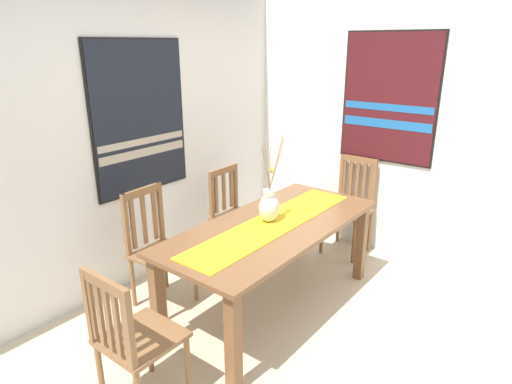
{
  "coord_description": "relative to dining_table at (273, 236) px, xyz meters",
  "views": [
    {
      "loc": [
        -2.28,
        -1.26,
        2.07
      ],
      "look_at": [
        0.2,
        0.68,
        0.99
      ],
      "focal_mm": 30.64,
      "sensor_mm": 36.0,
      "label": 1
    }
  ],
  "objects": [
    {
      "name": "chair_1",
      "position": [
        -0.5,
        0.8,
        -0.15
      ],
      "size": [
        0.44,
        0.44,
        0.98
      ],
      "color": "brown",
      "rests_on": "ground_plane"
    },
    {
      "name": "ground_plane",
      "position": [
        -0.25,
        -0.54,
        -0.66
      ],
      "size": [
        6.4,
        6.4,
        0.03
      ],
      "primitive_type": "cube",
      "color": "beige"
    },
    {
      "name": "painting_on_side_wall",
      "position": [
        1.55,
        -0.22,
        0.93
      ],
      "size": [
        0.05,
        0.93,
        1.22
      ],
      "color": "black"
    },
    {
      "name": "centerpiece_vase",
      "position": [
        0.02,
        0.05,
        0.24
      ],
      "size": [
        0.24,
        0.18,
        0.69
      ],
      "color": "silver",
      "rests_on": "dining_table"
    },
    {
      "name": "table_runner",
      "position": [
        0.0,
        0.0,
        0.11
      ],
      "size": [
        1.77,
        0.36,
        0.01
      ],
      "primitive_type": "cube",
      "color": "gold",
      "rests_on": "dining_table"
    },
    {
      "name": "wall_side",
      "position": [
        1.61,
        -0.54,
        0.71
      ],
      "size": [
        0.12,
        6.4,
        2.7
      ],
      "primitive_type": "cube",
      "color": "silver",
      "rests_on": "ground_plane"
    },
    {
      "name": "chair_0",
      "position": [
        1.36,
        0.01,
        -0.13
      ],
      "size": [
        0.42,
        0.42,
        0.98
      ],
      "color": "brown",
      "rests_on": "ground_plane"
    },
    {
      "name": "painting_on_back_wall",
      "position": [
        -0.22,
        1.25,
        0.82
      ],
      "size": [
        0.95,
        0.05,
        1.29
      ],
      "color": "black"
    },
    {
      "name": "chair_3",
      "position": [
        0.48,
        0.81,
        -0.16
      ],
      "size": [
        0.43,
        0.43,
        0.93
      ],
      "color": "brown",
      "rests_on": "ground_plane"
    },
    {
      "name": "dining_table",
      "position": [
        0.0,
        0.0,
        0.0
      ],
      "size": [
        1.93,
        0.85,
        0.75
      ],
      "color": "brown",
      "rests_on": "ground_plane"
    },
    {
      "name": "chair_2",
      "position": [
        -1.33,
        0.02,
        -0.15
      ],
      "size": [
        0.42,
        0.42,
        0.93
      ],
      "color": "brown",
      "rests_on": "ground_plane"
    },
    {
      "name": "wall_back",
      "position": [
        -0.25,
        1.32,
        0.71
      ],
      "size": [
        6.4,
        0.12,
        2.7
      ],
      "primitive_type": "cube",
      "color": "silver",
      "rests_on": "ground_plane"
    }
  ]
}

